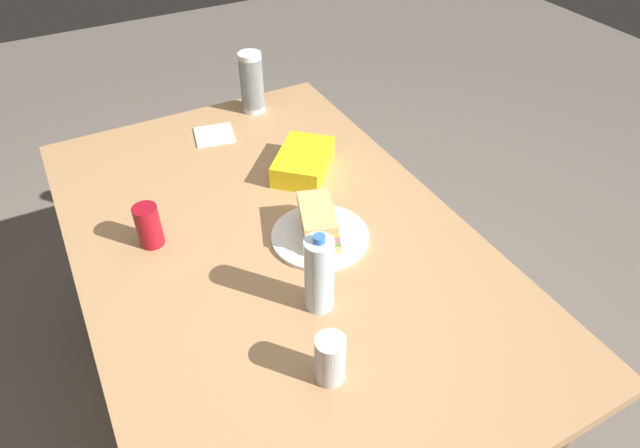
{
  "coord_description": "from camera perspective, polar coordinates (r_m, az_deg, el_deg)",
  "views": [
    {
      "loc": [
        -1.04,
        0.41,
        1.78
      ],
      "look_at": [
        -0.06,
        -0.11,
        0.82
      ],
      "focal_mm": 30.67,
      "sensor_mm": 36.0,
      "label": 1
    }
  ],
  "objects": [
    {
      "name": "chip_bag",
      "position": [
        1.73,
        -1.76,
        6.52
      ],
      "size": [
        0.27,
        0.27,
        0.07
      ],
      "primitive_type": "cube",
      "rotation": [
        0.0,
        0.0,
        5.55
      ],
      "color": "yellow",
      "rests_on": "dining_table"
    },
    {
      "name": "paper_napkin",
      "position": [
        1.96,
        -10.98,
        9.12
      ],
      "size": [
        0.15,
        0.15,
        0.01
      ],
      "primitive_type": "cube",
      "rotation": [
        0.0,
        0.0,
        1.37
      ],
      "color": "white",
      "rests_on": "dining_table"
    },
    {
      "name": "sandwich",
      "position": [
        1.47,
        -0.09,
        0.17
      ],
      "size": [
        0.2,
        0.14,
        0.08
      ],
      "color": "#DBB26B",
      "rests_on": "paper_plate"
    },
    {
      "name": "paper_plate",
      "position": [
        1.5,
        -0.0,
        -1.27
      ],
      "size": [
        0.27,
        0.27,
        0.01
      ],
      "primitive_type": "cylinder",
      "color": "white",
      "rests_on": "dining_table"
    },
    {
      "name": "soda_can_silver",
      "position": [
        1.16,
        1.06,
        -13.91
      ],
      "size": [
        0.07,
        0.07,
        0.12
      ],
      "primitive_type": "cylinder",
      "color": "silver",
      "rests_on": "dining_table"
    },
    {
      "name": "water_bottle_tall",
      "position": [
        1.26,
        0.06,
        -5.19
      ],
      "size": [
        0.07,
        0.07,
        0.22
      ],
      "color": "silver",
      "rests_on": "dining_table"
    },
    {
      "name": "dining_table",
      "position": [
        1.57,
        -4.66,
        -3.95
      ],
      "size": [
        1.59,
        1.02,
        0.77
      ],
      "color": "tan",
      "rests_on": "ground_plane"
    },
    {
      "name": "plastic_cup_stack",
      "position": [
        2.05,
        -7.13,
        14.44
      ],
      "size": [
        0.08,
        0.08,
        0.22
      ],
      "color": "silver",
      "rests_on": "dining_table"
    },
    {
      "name": "soda_can_red",
      "position": [
        1.52,
        -17.45,
        -0.18
      ],
      "size": [
        0.07,
        0.07,
        0.12
      ],
      "primitive_type": "cylinder",
      "color": "maroon",
      "rests_on": "dining_table"
    },
    {
      "name": "ground_plane",
      "position": [
        2.11,
        -3.63,
        -17.3
      ],
      "size": [
        8.0,
        8.0,
        0.0
      ],
      "primitive_type": "plane",
      "color": "#70665B"
    }
  ]
}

